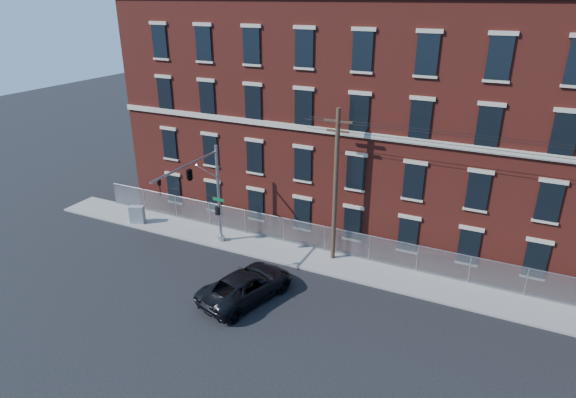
# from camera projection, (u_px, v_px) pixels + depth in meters

# --- Properties ---
(ground) EXTENTS (140.00, 140.00, 0.00)m
(ground) POSITION_uv_depth(u_px,v_px,m) (266.00, 295.00, 28.48)
(ground) COLOR black
(ground) RESTS_ON ground
(sidewalk) EXTENTS (65.00, 3.00, 0.12)m
(sidewalk) POSITION_uv_depth(u_px,v_px,m) (493.00, 301.00, 27.82)
(sidewalk) COLOR gray
(sidewalk) RESTS_ON ground
(mill_building) EXTENTS (55.30, 14.32, 16.30)m
(mill_building) POSITION_uv_depth(u_px,v_px,m) (524.00, 127.00, 32.10)
(mill_building) COLOR maroon
(mill_building) RESTS_ON ground
(chain_link_fence) EXTENTS (59.06, 0.06, 1.85)m
(chain_link_fence) POSITION_uv_depth(u_px,v_px,m) (497.00, 275.00, 28.51)
(chain_link_fence) COLOR #A5A8AD
(chain_link_fence) RESTS_ON ground
(traffic_signal_mast) EXTENTS (0.90, 6.75, 7.00)m
(traffic_signal_mast) POSITION_uv_depth(u_px,v_px,m) (197.00, 181.00, 30.59)
(traffic_signal_mast) COLOR #9EA0A5
(traffic_signal_mast) RESTS_ON ground
(utility_pole_near) EXTENTS (1.80, 0.28, 10.00)m
(utility_pole_near) POSITION_uv_depth(u_px,v_px,m) (336.00, 184.00, 30.26)
(utility_pole_near) COLOR #463123
(utility_pole_near) RESTS_ON ground
(pickup_truck) EXTENTS (4.35, 6.52, 1.66)m
(pickup_truck) POSITION_uv_depth(u_px,v_px,m) (247.00, 285.00, 27.92)
(pickup_truck) COLOR black
(pickup_truck) RESTS_ON ground
(utility_cabinet) EXTENTS (1.20, 0.89, 1.35)m
(utility_cabinet) POSITION_uv_depth(u_px,v_px,m) (137.00, 215.00, 36.98)
(utility_cabinet) COLOR gray
(utility_cabinet) RESTS_ON sidewalk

